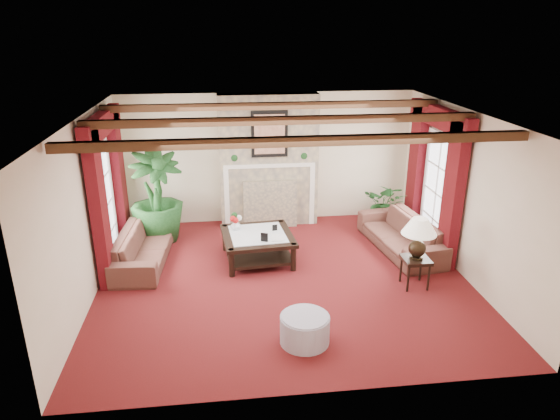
{
  "coord_description": "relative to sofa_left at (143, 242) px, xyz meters",
  "views": [
    {
      "loc": [
        -0.94,
        -7.29,
        3.98
      ],
      "look_at": [
        -0.02,
        0.4,
        1.08
      ],
      "focal_mm": 32.0,
      "sensor_mm": 36.0,
      "label": 1
    }
  ],
  "objects": [
    {
      "name": "left_wall",
      "position": [
        -0.62,
        -0.9,
        0.96
      ],
      "size": [
        0.02,
        5.5,
        2.7
      ],
      "primitive_type": "cube",
      "color": "beige",
      "rests_on": "ground"
    },
    {
      "name": "back_wall",
      "position": [
        2.38,
        1.85,
        0.96
      ],
      "size": [
        6.0,
        0.02,
        2.7
      ],
      "primitive_type": "cube",
      "color": "beige",
      "rests_on": "ground"
    },
    {
      "name": "small_plant",
      "position": [
        4.77,
        1.13,
        -0.01
      ],
      "size": [
        1.79,
        1.79,
        0.76
      ],
      "primitive_type": "imported",
      "rotation": [
        0.0,
        0.0,
        -0.61
      ],
      "color": "black",
      "rests_on": "ground"
    },
    {
      "name": "side_table",
      "position": [
        4.43,
        -1.37,
        -0.14
      ],
      "size": [
        0.5,
        0.5,
        0.49
      ],
      "primitive_type": null,
      "rotation": [
        0.0,
        0.0,
        0.22
      ],
      "color": "black",
      "rests_on": "ground"
    },
    {
      "name": "fireplace",
      "position": [
        2.38,
        1.65,
        2.31
      ],
      "size": [
        2.0,
        0.52,
        2.7
      ],
      "primitive_type": null,
      "color": "tan",
      "rests_on": "ground"
    },
    {
      "name": "right_wall",
      "position": [
        5.38,
        -0.9,
        0.96
      ],
      "size": [
        0.02,
        5.5,
        2.7
      ],
      "primitive_type": "cube",
      "color": "beige",
      "rests_on": "ground"
    },
    {
      "name": "curtains_left",
      "position": [
        -0.48,
        0.1,
        2.16
      ],
      "size": [
        0.2,
        2.4,
        2.55
      ],
      "primitive_type": null,
      "color": "#430809",
      "rests_on": "ground"
    },
    {
      "name": "french_door_left",
      "position": [
        -0.59,
        0.1,
        1.74
      ],
      "size": [
        0.1,
        1.1,
        2.16
      ],
      "primitive_type": null,
      "color": "white",
      "rests_on": "ground"
    },
    {
      "name": "french_door_right",
      "position": [
        5.35,
        0.1,
        1.74
      ],
      "size": [
        0.1,
        1.1,
        2.16
      ],
      "primitive_type": null,
      "color": "white",
      "rests_on": "ground"
    },
    {
      "name": "book",
      "position": [
        2.23,
        -0.35,
        0.25
      ],
      "size": [
        0.22,
        0.05,
        0.3
      ],
      "primitive_type": "imported",
      "rotation": [
        0.0,
        0.0,
        -0.07
      ],
      "color": "black",
      "rests_on": "coffee_table"
    },
    {
      "name": "curtains_right",
      "position": [
        5.24,
        0.1,
        2.16
      ],
      "size": [
        0.2,
        2.4,
        2.55
      ],
      "primitive_type": null,
      "color": "#430809",
      "rests_on": "ground"
    },
    {
      "name": "photo_frame_b",
      "position": [
        2.32,
        -0.01,
        0.16
      ],
      "size": [
        0.09,
        0.04,
        0.12
      ],
      "primitive_type": null,
      "rotation": [
        0.0,
        0.0,
        0.24
      ],
      "color": "black",
      "rests_on": "coffee_table"
    },
    {
      "name": "floor",
      "position": [
        2.38,
        -0.9,
        -0.39
      ],
      "size": [
        6.0,
        6.0,
        0.0
      ],
      "primitive_type": "plane",
      "color": "#420C0B",
      "rests_on": "ground"
    },
    {
      "name": "ceiling",
      "position": [
        2.38,
        -0.9,
        2.31
      ],
      "size": [
        6.0,
        6.0,
        0.0
      ],
      "primitive_type": "plane",
      "rotation": [
        3.14,
        0.0,
        0.0
      ],
      "color": "white",
      "rests_on": "floor"
    },
    {
      "name": "flower_vase",
      "position": [
        1.64,
        0.13,
        0.19
      ],
      "size": [
        0.19,
        0.2,
        0.18
      ],
      "primitive_type": "imported",
      "rotation": [
        0.0,
        0.0,
        0.03
      ],
      "color": "silver",
      "rests_on": "coffee_table"
    },
    {
      "name": "sofa_left",
      "position": [
        0.0,
        0.0,
        0.0
      ],
      "size": [
        2.08,
        0.84,
        0.78
      ],
      "primitive_type": "imported",
      "rotation": [
        0.0,
        0.0,
        1.51
      ],
      "color": "black",
      "rests_on": "ground"
    },
    {
      "name": "sofa_right",
      "position": [
        4.69,
        0.01,
        0.03
      ],
      "size": [
        2.3,
        1.18,
        0.83
      ],
      "primitive_type": "imported",
      "rotation": [
        0.0,
        0.0,
        -1.44
      ],
      "color": "black",
      "rests_on": "ground"
    },
    {
      "name": "potted_palm",
      "position": [
        0.17,
        0.99,
        0.11
      ],
      "size": [
        2.35,
        2.55,
        1.0
      ],
      "primitive_type": "imported",
      "rotation": [
        0.0,
        0.0,
        0.43
      ],
      "color": "black",
      "rests_on": "ground"
    },
    {
      "name": "photo_frame_a",
      "position": [
        2.1,
        -0.47,
        0.19
      ],
      "size": [
        0.12,
        0.06,
        0.17
      ],
      "primitive_type": null,
      "rotation": [
        0.0,
        0.0,
        -0.36
      ],
      "color": "black",
      "rests_on": "coffee_table"
    },
    {
      "name": "ceiling_beams",
      "position": [
        2.38,
        -0.9,
        2.25
      ],
      "size": [
        6.0,
        3.0,
        0.12
      ],
      "primitive_type": null,
      "color": "#382412",
      "rests_on": "ceiling"
    },
    {
      "name": "table_lamp",
      "position": [
        4.43,
        -1.37,
        0.45
      ],
      "size": [
        0.55,
        0.55,
        0.7
      ],
      "primitive_type": null,
      "color": "black",
      "rests_on": "side_table"
    },
    {
      "name": "ottoman",
      "position": [
        2.43,
        -2.66,
        -0.2
      ],
      "size": [
        0.66,
        0.66,
        0.39
      ],
      "primitive_type": "cylinder",
      "color": "#9791A4",
      "rests_on": "ground"
    },
    {
      "name": "coffee_table",
      "position": [
        2.01,
        -0.13,
        -0.14
      ],
      "size": [
        1.31,
        1.31,
        0.5
      ],
      "primitive_type": null,
      "rotation": [
        0.0,
        0.0,
        0.09
      ],
      "color": "black",
      "rests_on": "ground"
    }
  ]
}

